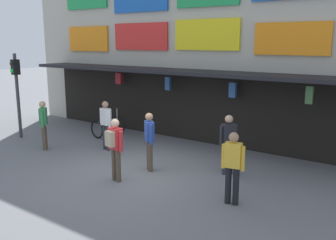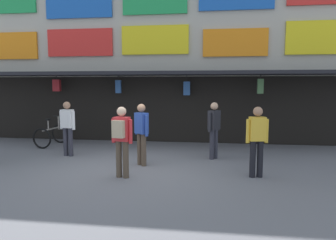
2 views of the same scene
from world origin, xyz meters
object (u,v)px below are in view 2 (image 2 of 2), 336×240
object	(u,v)px
pedestrian_in_purple	(121,137)
pedestrian_in_red	(257,138)
bicycle_parked	(52,135)
pedestrian_in_blue	(67,126)
pedestrian_in_white	(142,131)
pedestrian_in_yellow	(214,127)

from	to	relation	value
pedestrian_in_purple	pedestrian_in_red	distance (m)	3.18
bicycle_parked	pedestrian_in_blue	world-z (taller)	pedestrian_in_blue
pedestrian_in_white	pedestrian_in_yellow	bearing A→B (deg)	27.53
pedestrian_in_white	pedestrian_in_red	size ratio (longest dim) A/B	1.00
pedestrian_in_purple	bicycle_parked	bearing A→B (deg)	136.49
pedestrian_in_purple	pedestrian_in_red	size ratio (longest dim) A/B	1.00
bicycle_parked	pedestrian_in_yellow	bearing A→B (deg)	-12.04
bicycle_parked	pedestrian_in_blue	bearing A→B (deg)	-47.59
pedestrian_in_white	pedestrian_in_purple	distance (m)	1.20
bicycle_parked	pedestrian_in_white	size ratio (longest dim) A/B	0.73
bicycle_parked	pedestrian_in_blue	distance (m)	2.05
pedestrian_in_purple	pedestrian_in_blue	size ratio (longest dim) A/B	1.00
bicycle_parked	pedestrian_in_white	world-z (taller)	pedestrian_in_white
pedestrian_in_white	pedestrian_in_red	distance (m)	3.02
pedestrian_in_purple	pedestrian_in_red	xyz separation A→B (m)	(3.15, 0.47, -0.04)
pedestrian_in_white	pedestrian_in_blue	bearing A→B (deg)	162.39
pedestrian_in_red	pedestrian_in_blue	bearing A→B (deg)	164.52
pedestrian_in_yellow	pedestrian_in_purple	bearing A→B (deg)	-134.64
pedestrian_in_yellow	pedestrian_in_purple	distance (m)	3.09
pedestrian_in_white	pedestrian_in_purple	size ratio (longest dim) A/B	1.00
pedestrian_in_white	bicycle_parked	bearing A→B (deg)	149.53
pedestrian_in_white	pedestrian_in_yellow	xyz separation A→B (m)	(1.95, 1.02, 0.00)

